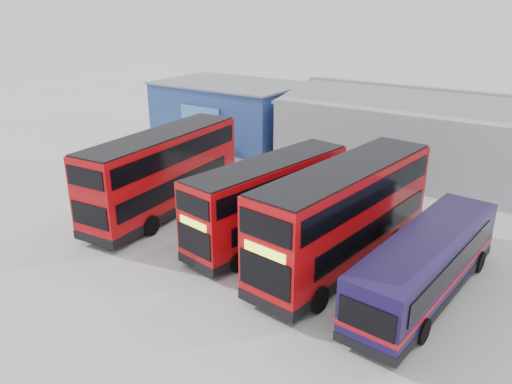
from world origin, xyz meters
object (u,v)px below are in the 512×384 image
panel_van (187,138)px  double_decker_left (163,174)px  office_block (231,112)px  maintenance_shed (509,144)px  single_decker_blue (426,267)px  double_decker_right (345,217)px  double_decker_centre (269,201)px

panel_van → double_decker_left: bearing=-56.0°
office_block → maintenance_shed: (22.00, 2.01, 0.02)m
single_decker_blue → panel_van: 24.60m
office_block → double_decker_right: 23.36m
office_block → double_decker_right: bearing=-40.0°
office_block → double_decker_centre: size_ratio=1.20×
single_decker_blue → double_decker_left: bearing=3.0°
office_block → maintenance_shed: 22.09m
double_decker_centre → double_decker_right: double_decker_right is taller
double_decker_left → panel_van: bearing=-59.2°
double_decker_left → single_decker_blue: (15.23, -0.49, -0.96)m
double_decker_centre → panel_van: 16.94m
maintenance_shed → double_decker_centre: bearing=-116.6°
double_decker_right → single_decker_blue: size_ratio=1.10×
double_decker_left → single_decker_blue: bearing=173.2°
double_decker_right → panel_van: bearing=158.2°
double_decker_centre → double_decker_right: size_ratio=0.88×
double_decker_left → double_decker_centre: double_decker_left is taller
single_decker_blue → double_decker_right: bearing=-4.3°
panel_van → maintenance_shed: bearing=16.3°
maintenance_shed → double_decker_left: 23.03m
double_decker_left → panel_van: (-7.09, 9.85, -1.09)m
panel_van → double_decker_centre: bearing=-35.6°
office_block → double_decker_left: size_ratio=1.08×
double_decker_centre → panel_van: (-14.04, 9.43, -0.84)m
maintenance_shed → single_decker_blue: (-0.11, -17.67, -1.19)m
double_decker_right → panel_van: 20.76m
office_block → single_decker_blue: bearing=-35.6°
maintenance_shed → panel_van: maintenance_shed is taller
maintenance_shed → double_decker_right: 17.52m
double_decker_right → single_decker_blue: bearing=-2.9°
office_block → panel_van: size_ratio=2.33×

